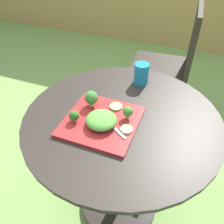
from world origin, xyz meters
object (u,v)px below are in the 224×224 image
salad_plate (101,121)px  drinking_glass (141,75)px  patio_chair (174,59)px  fork (111,125)px

salad_plate → drinking_glass: bearing=79.3°
salad_plate → drinking_glass: 0.35m
patio_chair → fork: 1.05m
patio_chair → fork: patio_chair is taller
salad_plate → patio_chair: bearing=82.0°
drinking_glass → fork: 0.36m
drinking_glass → fork: drinking_glass is taller
patio_chair → drinking_glass: bearing=-96.7°
drinking_glass → fork: bearing=-93.0°
salad_plate → fork: fork is taller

